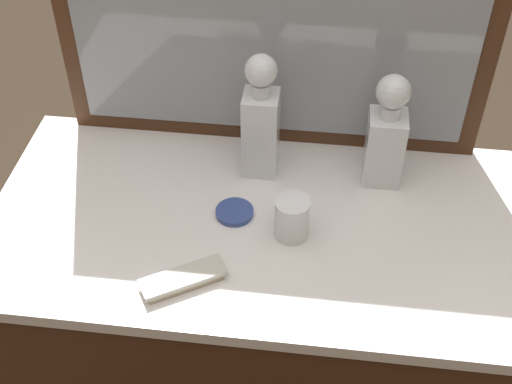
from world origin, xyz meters
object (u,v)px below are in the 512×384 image
object	(u,v)px
crystal_decanter_far_right	(386,140)
silver_brush_rear	(183,279)
crystal_decanter_left	(261,127)
porcelain_dish	(235,212)
crystal_tumbler_front	(292,220)

from	to	relation	value
crystal_decanter_far_right	silver_brush_rear	xyz separation A→B (m)	(-0.38, -0.36, -0.10)
crystal_decanter_left	porcelain_dish	xyz separation A→B (m)	(-0.04, -0.16, -0.11)
crystal_decanter_left	silver_brush_rear	size ratio (longest dim) A/B	1.76
crystal_tumbler_front	porcelain_dish	bearing A→B (deg)	161.15
crystal_tumbler_front	silver_brush_rear	distance (m)	0.25
silver_brush_rear	porcelain_dish	world-z (taller)	silver_brush_rear
crystal_decanter_far_right	silver_brush_rear	size ratio (longest dim) A/B	1.59
silver_brush_rear	porcelain_dish	size ratio (longest dim) A/B	2.09
porcelain_dish	crystal_decanter_left	bearing A→B (deg)	76.57
crystal_decanter_left	porcelain_dish	world-z (taller)	crystal_decanter_left
crystal_decanter_far_right	crystal_tumbler_front	bearing A→B (deg)	-132.54
crystal_tumbler_front	silver_brush_rear	xyz separation A→B (m)	(-0.19, -0.16, -0.03)
crystal_decanter_left	silver_brush_rear	distance (m)	0.39
crystal_decanter_far_right	silver_brush_rear	distance (m)	0.53
crystal_decanter_far_right	silver_brush_rear	bearing A→B (deg)	-136.59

